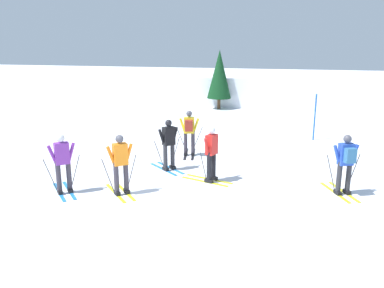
% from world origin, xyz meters
% --- Properties ---
extents(ground_plane, '(120.00, 120.00, 0.00)m').
position_xyz_m(ground_plane, '(0.00, 0.00, 0.00)').
color(ground_plane, white).
extents(far_snow_ridge, '(80.00, 9.72, 1.95)m').
position_xyz_m(far_snow_ridge, '(0.00, 21.69, 0.97)').
color(far_snow_ridge, white).
rests_on(far_snow_ridge, ground).
extents(skier_purple, '(1.38, 1.41, 1.71)m').
position_xyz_m(skier_purple, '(-3.22, 0.58, 0.92)').
color(skier_purple, '#237AC6').
rests_on(skier_purple, ground).
extents(skier_orange, '(1.38, 1.40, 1.71)m').
position_xyz_m(skier_orange, '(-1.63, 0.93, 0.92)').
color(skier_orange, gold).
rests_on(skier_orange, ground).
extents(skier_yellow, '(0.98, 1.64, 1.71)m').
position_xyz_m(skier_yellow, '(-0.90, 5.21, 0.95)').
color(skier_yellow, black).
rests_on(skier_yellow, ground).
extents(skier_black, '(1.48, 1.29, 1.71)m').
position_xyz_m(skier_black, '(-1.07, 3.36, 0.92)').
color(skier_black, '#237AC6').
rests_on(skier_black, ground).
extents(skier_red, '(1.64, 0.97, 1.71)m').
position_xyz_m(skier_red, '(0.53, 2.63, 0.92)').
color(skier_red, gold).
rests_on(skier_red, ground).
extents(skier_blue, '(1.01, 1.61, 1.71)m').
position_xyz_m(skier_blue, '(4.32, 2.57, 0.96)').
color(skier_blue, gold).
rests_on(skier_blue, ground).
extents(trail_marker_pole, '(0.07, 0.07, 2.02)m').
position_xyz_m(trail_marker_pole, '(3.65, 9.07, 1.01)').
color(trail_marker_pole, '#1E56AD').
rests_on(trail_marker_pole, ground).
extents(conifer_far_left, '(1.54, 1.54, 3.76)m').
position_xyz_m(conifer_far_left, '(-2.09, 16.32, 2.23)').
color(conifer_far_left, '#513823').
rests_on(conifer_far_left, ground).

